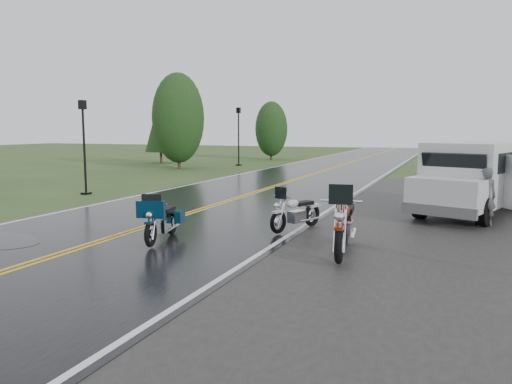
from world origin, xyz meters
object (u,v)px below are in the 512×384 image
(motorcycle_teal, at_px, (150,223))
(person_at_van, at_px, (485,198))
(van_white, at_px, (422,181))
(motorcycle_red, at_px, (340,228))
(motorcycle_silver, at_px, (278,213))
(lamp_post_near_left, at_px, (84,147))
(lamp_post_far_left, at_px, (239,136))

(motorcycle_teal, height_order, person_at_van, person_at_van)
(motorcycle_teal, distance_m, van_white, 7.89)
(motorcycle_red, relative_size, motorcycle_silver, 1.31)
(motorcycle_red, relative_size, person_at_van, 1.60)
(lamp_post_near_left, height_order, lamp_post_far_left, lamp_post_far_left)
(motorcycle_red, xyz_separation_m, lamp_post_near_left, (-11.58, 6.58, 1.13))
(person_at_van, bearing_deg, van_white, -34.67)
(van_white, distance_m, person_at_van, 1.77)
(person_at_van, relative_size, lamp_post_near_left, 0.42)
(motorcycle_red, bearing_deg, motorcycle_silver, 124.99)
(van_white, height_order, lamp_post_far_left, lamp_post_far_left)
(van_white, height_order, person_at_van, van_white)
(person_at_van, bearing_deg, motorcycle_teal, 24.28)
(person_at_van, xyz_separation_m, lamp_post_far_left, (-14.94, 17.80, 1.27))
(van_white, xyz_separation_m, lamp_post_far_left, (-13.31, 17.19, 0.93))
(motorcycle_red, height_order, motorcycle_silver, motorcycle_red)
(motorcycle_red, bearing_deg, lamp_post_near_left, 142.91)
(lamp_post_near_left, distance_m, lamp_post_far_left, 16.41)
(motorcycle_teal, relative_size, lamp_post_near_left, 0.52)
(person_at_van, distance_m, lamp_post_far_left, 23.27)
(motorcycle_silver, bearing_deg, person_at_van, 53.46)
(lamp_post_near_left, bearing_deg, motorcycle_teal, -41.92)
(lamp_post_near_left, relative_size, lamp_post_far_left, 0.91)
(motorcycle_silver, distance_m, van_white, 4.78)
(van_white, height_order, lamp_post_near_left, lamp_post_near_left)
(person_at_van, relative_size, lamp_post_far_left, 0.38)
(motorcycle_silver, height_order, lamp_post_near_left, lamp_post_near_left)
(motorcycle_red, height_order, person_at_van, person_at_van)
(motorcycle_teal, relative_size, van_white, 0.34)
(van_white, bearing_deg, motorcycle_teal, -110.90)
(motorcycle_red, relative_size, motorcycle_teal, 1.28)
(motorcycle_teal, relative_size, motorcycle_silver, 1.03)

